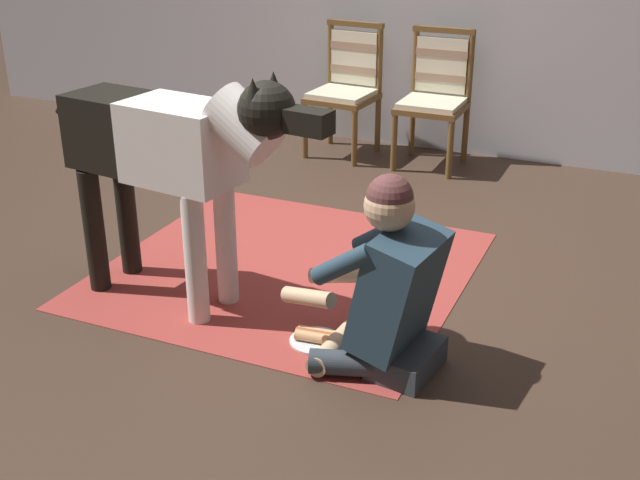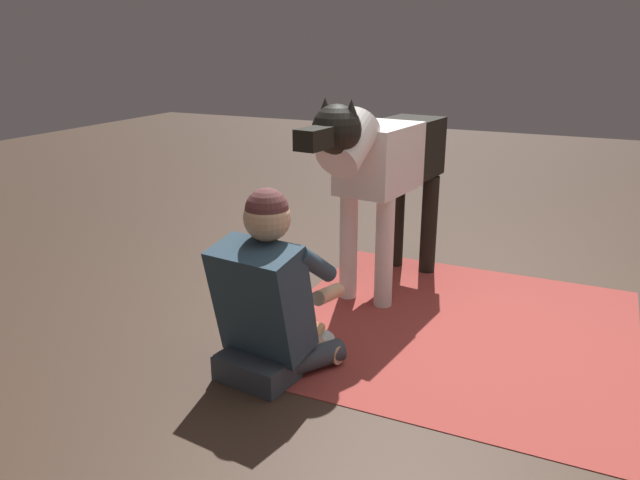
{
  "view_description": "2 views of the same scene",
  "coord_description": "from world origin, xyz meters",
  "px_view_note": "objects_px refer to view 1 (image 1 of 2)",
  "views": [
    {
      "loc": [
        1.55,
        -3.51,
        1.94
      ],
      "look_at": [
        0.27,
        -0.6,
        0.51
      ],
      "focal_mm": 45.18,
      "sensor_mm": 36.0,
      "label": 1
    },
    {
      "loc": [
        2.84,
        0.65,
        1.5
      ],
      "look_at": [
        -0.08,
        -0.71,
        0.43
      ],
      "focal_mm": 34.72,
      "sensor_mm": 36.0,
      "label": 2
    }
  ],
  "objects_px": {
    "person_sitting_on_floor": "(387,291)",
    "hot_dog_on_plate": "(316,337)",
    "dining_chair_right_of_pair": "(436,91)",
    "large_dog": "(173,150)",
    "dining_chair_left_of_pair": "(347,83)"
  },
  "relations": [
    {
      "from": "dining_chair_right_of_pair",
      "to": "hot_dog_on_plate",
      "type": "bearing_deg",
      "value": -84.72
    },
    {
      "from": "person_sitting_on_floor",
      "to": "hot_dog_on_plate",
      "type": "bearing_deg",
      "value": 172.74
    },
    {
      "from": "large_dog",
      "to": "person_sitting_on_floor",
      "type": "bearing_deg",
      "value": -7.26
    },
    {
      "from": "dining_chair_right_of_pair",
      "to": "large_dog",
      "type": "xyz_separation_m",
      "value": [
        -0.52,
        -2.62,
        0.25
      ]
    },
    {
      "from": "dining_chair_right_of_pair",
      "to": "person_sitting_on_floor",
      "type": "height_order",
      "value": "dining_chair_right_of_pair"
    },
    {
      "from": "hot_dog_on_plate",
      "to": "dining_chair_left_of_pair",
      "type": "bearing_deg",
      "value": 109.22
    },
    {
      "from": "dining_chair_right_of_pair",
      "to": "person_sitting_on_floor",
      "type": "bearing_deg",
      "value": -77.73
    },
    {
      "from": "person_sitting_on_floor",
      "to": "large_dog",
      "type": "relative_size",
      "value": 0.55
    },
    {
      "from": "dining_chair_left_of_pair",
      "to": "hot_dog_on_plate",
      "type": "xyz_separation_m",
      "value": [
        0.95,
        -2.71,
        -0.52
      ]
    },
    {
      "from": "dining_chair_left_of_pair",
      "to": "hot_dog_on_plate",
      "type": "bearing_deg",
      "value": -70.78
    },
    {
      "from": "dining_chair_right_of_pair",
      "to": "hot_dog_on_plate",
      "type": "height_order",
      "value": "dining_chair_right_of_pair"
    },
    {
      "from": "hot_dog_on_plate",
      "to": "person_sitting_on_floor",
      "type": "bearing_deg",
      "value": -7.26
    },
    {
      "from": "dining_chair_left_of_pair",
      "to": "dining_chair_right_of_pair",
      "type": "bearing_deg",
      "value": 0.02
    },
    {
      "from": "large_dog",
      "to": "hot_dog_on_plate",
      "type": "xyz_separation_m",
      "value": [
        0.77,
        -0.1,
        -0.77
      ]
    },
    {
      "from": "dining_chair_right_of_pair",
      "to": "large_dog",
      "type": "relative_size",
      "value": 0.62
    }
  ]
}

